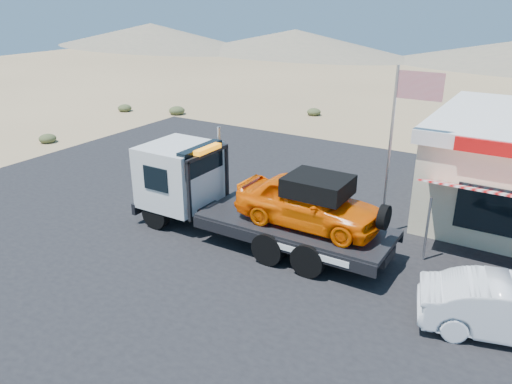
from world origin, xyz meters
TOP-DOWN VIEW (x-y plane):
  - ground at (0.00, 0.00)m, footprint 120.00×120.00m
  - asphalt_lot at (2.00, 3.00)m, footprint 32.00×24.00m
  - tow_truck at (0.90, 1.63)m, footprint 9.33×2.77m
  - white_sedan at (9.33, 0.49)m, footprint 4.76×2.71m
  - flagpole at (4.93, 4.50)m, footprint 1.55×0.10m
  - desert_scrub at (-13.42, 8.50)m, footprint 25.59×36.75m
  - distant_hills at (-9.77, 55.14)m, footprint 126.00×48.00m

SIDE VIEW (x-z plane):
  - ground at x=0.00m, z-range 0.00..0.00m
  - asphalt_lot at x=2.00m, z-range 0.00..0.02m
  - desert_scrub at x=-13.42m, z-range -0.04..0.58m
  - white_sedan at x=9.33m, z-range 0.02..1.50m
  - tow_truck at x=0.90m, z-range 0.12..3.24m
  - distant_hills at x=-9.77m, z-range -0.21..3.99m
  - flagpole at x=4.93m, z-range 0.76..6.76m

